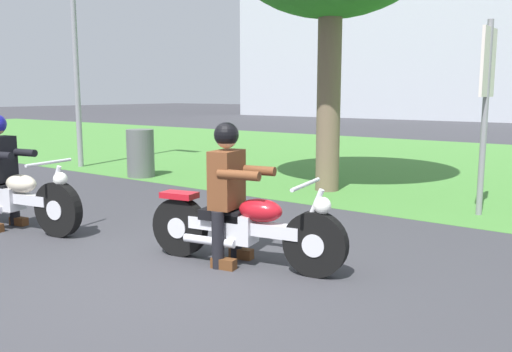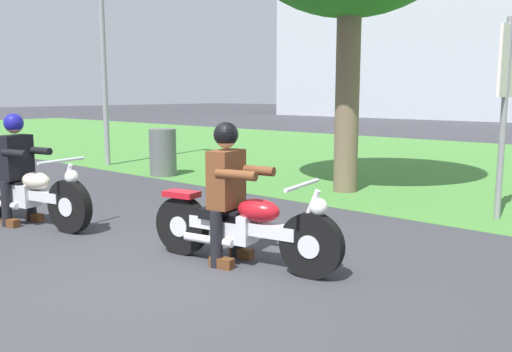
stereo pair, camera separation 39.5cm
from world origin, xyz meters
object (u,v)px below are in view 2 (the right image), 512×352
object	(u,v)px
rider_lead	(228,182)
streetlight_pole	(104,1)
trash_can	(163,152)
motorcycle_lead	(243,227)
sign_banner	(506,87)
motorcycle_follow	(28,194)
rider_follow	(17,160)

from	to	relation	value
rider_lead	streetlight_pole	distance (m)	8.34
trash_can	streetlight_pole	bearing A→B (deg)	174.79
streetlight_pole	trash_can	xyz separation A→B (m)	(2.13, -0.19, -3.19)
motorcycle_lead	trash_can	xyz separation A→B (m)	(-5.09, 3.17, 0.09)
trash_can	sign_banner	xyz separation A→B (m)	(6.31, 0.48, 1.25)
motorcycle_lead	streetlight_pole	xyz separation A→B (m)	(-7.23, 3.36, 3.28)
motorcycle_lead	motorcycle_follow	xyz separation A→B (m)	(-3.12, -0.60, 0.02)
rider_lead	motorcycle_follow	world-z (taller)	rider_lead
sign_banner	rider_lead	bearing A→B (deg)	-110.66
rider_follow	streetlight_pole	world-z (taller)	streetlight_pole
motorcycle_lead	rider_follow	world-z (taller)	rider_follow
rider_lead	motorcycle_lead	bearing A→B (deg)	-0.89
motorcycle_follow	rider_follow	size ratio (longest dim) A/B	1.53
streetlight_pole	rider_lead	bearing A→B (deg)	-25.65
rider_lead	rider_follow	bearing A→B (deg)	179.99
motorcycle_follow	trash_can	world-z (taller)	trash_can
streetlight_pole	trash_can	world-z (taller)	streetlight_pole
motorcycle_lead	trash_can	size ratio (longest dim) A/B	2.17
sign_banner	motorcycle_follow	bearing A→B (deg)	-135.64
sign_banner	trash_can	bearing A→B (deg)	-175.68
streetlight_pole	sign_banner	world-z (taller)	streetlight_pole
motorcycle_lead	rider_lead	world-z (taller)	rider_lead
motorcycle_lead	rider_follow	distance (m)	3.37
streetlight_pole	sign_banner	size ratio (longest dim) A/B	2.26
streetlight_pole	sign_banner	distance (m)	8.67
rider_lead	sign_banner	bearing A→B (deg)	58.49
motorcycle_follow	sign_banner	distance (m)	6.21
motorcycle_lead	motorcycle_follow	distance (m)	3.17
motorcycle_lead	rider_lead	bearing A→B (deg)	179.11
rider_lead	trash_can	world-z (taller)	rider_lead
rider_follow	trash_can	distance (m)	4.22
motorcycle_lead	streetlight_pole	size ratio (longest dim) A/B	0.35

